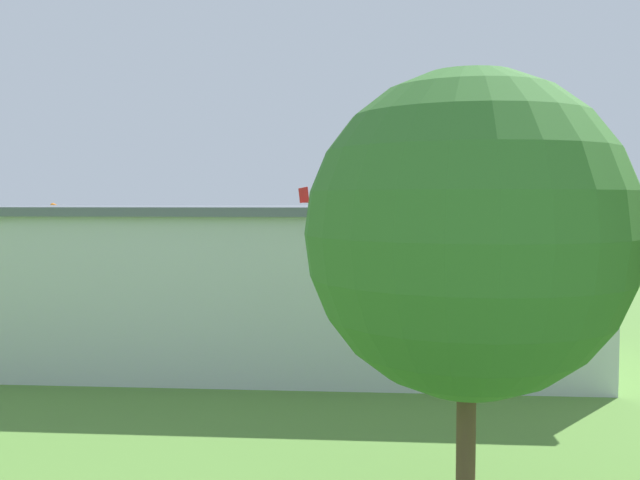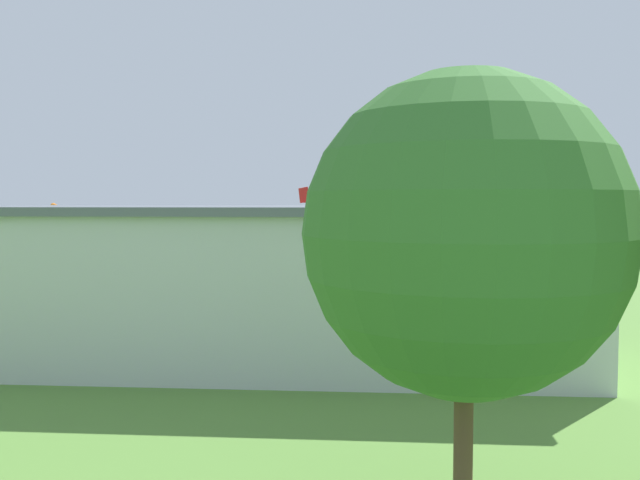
{
  "view_description": "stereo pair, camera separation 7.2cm",
  "coord_description": "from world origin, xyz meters",
  "px_view_note": "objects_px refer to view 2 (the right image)",
  "views": [
    {
      "loc": [
        -4.53,
        65.74,
        7.11
      ],
      "look_at": [
        -1.58,
        11.22,
        3.97
      ],
      "focal_mm": 39.78,
      "sensor_mm": 36.0,
      "label": 1
    },
    {
      "loc": [
        -4.61,
        65.74,
        7.11
      ],
      "look_at": [
        -1.58,
        11.22,
        3.97
      ],
      "focal_mm": 39.78,
      "sensor_mm": 36.0,
      "label": 2
    }
  ],
  "objects_px": {
    "car_grey": "(129,297)",
    "biplane": "(329,211)",
    "person_near_hangar_door": "(332,294)",
    "person_crossing_taxiway": "(208,291)",
    "car_red": "(5,298)",
    "hangar": "(289,282)",
    "windsock": "(58,212)",
    "car_black": "(495,298)",
    "tree_by_windsock": "(466,235)"
  },
  "relations": [
    {
      "from": "car_black",
      "to": "person_near_hangar_door",
      "type": "height_order",
      "value": "car_black"
    },
    {
      "from": "hangar",
      "to": "biplane",
      "type": "relative_size",
      "value": 3.29
    },
    {
      "from": "hangar",
      "to": "car_black",
      "type": "xyz_separation_m",
      "value": [
        -11.79,
        -14.1,
        -2.59
      ]
    },
    {
      "from": "hangar",
      "to": "person_crossing_taxiway",
      "type": "relative_size",
      "value": 14.87
    },
    {
      "from": "biplane",
      "to": "tree_by_windsock",
      "type": "height_order",
      "value": "tree_by_windsock"
    },
    {
      "from": "biplane",
      "to": "person_near_hangar_door",
      "type": "bearing_deg",
      "value": 93.08
    },
    {
      "from": "car_grey",
      "to": "car_red",
      "type": "distance_m",
      "value": 7.67
    },
    {
      "from": "car_black",
      "to": "hangar",
      "type": "bearing_deg",
      "value": 50.1
    },
    {
      "from": "hangar",
      "to": "person_crossing_taxiway",
      "type": "bearing_deg",
      "value": -66.39
    },
    {
      "from": "car_grey",
      "to": "windsock",
      "type": "xyz_separation_m",
      "value": [
        13.61,
        -20.87,
        5.11
      ]
    },
    {
      "from": "biplane",
      "to": "windsock",
      "type": "height_order",
      "value": "biplane"
    },
    {
      "from": "car_grey",
      "to": "person_crossing_taxiway",
      "type": "bearing_deg",
      "value": -147.19
    },
    {
      "from": "car_grey",
      "to": "person_crossing_taxiway",
      "type": "relative_size",
      "value": 2.68
    },
    {
      "from": "biplane",
      "to": "car_red",
      "type": "relative_size",
      "value": 1.93
    },
    {
      "from": "person_crossing_taxiway",
      "to": "windsock",
      "type": "bearing_deg",
      "value": -44.57
    },
    {
      "from": "tree_by_windsock",
      "to": "biplane",
      "type": "bearing_deg",
      "value": -84.54
    },
    {
      "from": "person_crossing_taxiway",
      "to": "biplane",
      "type": "bearing_deg",
      "value": -113.72
    },
    {
      "from": "person_near_hangar_door",
      "to": "car_red",
      "type": "bearing_deg",
      "value": 10.38
    },
    {
      "from": "tree_by_windsock",
      "to": "windsock",
      "type": "xyz_separation_m",
      "value": [
        30.59,
        -51.54,
        -0.49
      ]
    },
    {
      "from": "car_red",
      "to": "person_near_hangar_door",
      "type": "xyz_separation_m",
      "value": [
        -20.64,
        -3.78,
        -0.12
      ]
    },
    {
      "from": "biplane",
      "to": "person_crossing_taxiway",
      "type": "height_order",
      "value": "biplane"
    },
    {
      "from": "car_black",
      "to": "person_crossing_taxiway",
      "type": "bearing_deg",
      "value": -6.9
    },
    {
      "from": "hangar",
      "to": "person_crossing_taxiway",
      "type": "distance_m",
      "value": 18.07
    },
    {
      "from": "hangar",
      "to": "person_near_hangar_door",
      "type": "relative_size",
      "value": 17.05
    },
    {
      "from": "car_grey",
      "to": "tree_by_windsock",
      "type": "distance_m",
      "value": 35.51
    },
    {
      "from": "hangar",
      "to": "tree_by_windsock",
      "type": "bearing_deg",
      "value": 106.91
    },
    {
      "from": "person_crossing_taxiway",
      "to": "hangar",
      "type": "bearing_deg",
      "value": 113.61
    },
    {
      "from": "person_near_hangar_door",
      "to": "windsock",
      "type": "height_order",
      "value": "windsock"
    },
    {
      "from": "tree_by_windsock",
      "to": "windsock",
      "type": "height_order",
      "value": "tree_by_windsock"
    },
    {
      "from": "car_red",
      "to": "person_crossing_taxiway",
      "type": "distance_m",
      "value": 12.85
    },
    {
      "from": "windsock",
      "to": "person_near_hangar_door",
      "type": "bearing_deg",
      "value": 145.54
    },
    {
      "from": "hangar",
      "to": "windsock",
      "type": "bearing_deg",
      "value": -53.54
    },
    {
      "from": "car_grey",
      "to": "windsock",
      "type": "distance_m",
      "value": 25.43
    },
    {
      "from": "hangar",
      "to": "car_red",
      "type": "bearing_deg",
      "value": -32.32
    },
    {
      "from": "car_grey",
      "to": "car_red",
      "type": "relative_size",
      "value": 1.14
    },
    {
      "from": "hangar",
      "to": "person_near_hangar_door",
      "type": "bearing_deg",
      "value": -94.75
    },
    {
      "from": "biplane",
      "to": "car_red",
      "type": "distance_m",
      "value": 29.51
    },
    {
      "from": "car_grey",
      "to": "biplane",
      "type": "bearing_deg",
      "value": -121.06
    },
    {
      "from": "hangar",
      "to": "car_black",
      "type": "bearing_deg",
      "value": -129.9
    },
    {
      "from": "car_red",
      "to": "person_near_hangar_door",
      "type": "distance_m",
      "value": 20.99
    },
    {
      "from": "person_near_hangar_door",
      "to": "person_crossing_taxiway",
      "type": "relative_size",
      "value": 0.87
    },
    {
      "from": "car_red",
      "to": "car_grey",
      "type": "bearing_deg",
      "value": -170.82
    },
    {
      "from": "biplane",
      "to": "hangar",
      "type": "bearing_deg",
      "value": 89.34
    },
    {
      "from": "person_near_hangar_door",
      "to": "car_black",
      "type": "bearing_deg",
      "value": 169.7
    },
    {
      "from": "car_black",
      "to": "car_red",
      "type": "xyz_separation_m",
      "value": [
        31.1,
        1.88,
        0.04
      ]
    },
    {
      "from": "tree_by_windsock",
      "to": "windsock",
      "type": "bearing_deg",
      "value": -59.31
    },
    {
      "from": "person_near_hangar_door",
      "to": "person_crossing_taxiway",
      "type": "height_order",
      "value": "person_crossing_taxiway"
    },
    {
      "from": "person_crossing_taxiway",
      "to": "car_grey",
      "type": "bearing_deg",
      "value": 32.81
    },
    {
      "from": "biplane",
      "to": "tree_by_windsock",
      "type": "xyz_separation_m",
      "value": [
        -4.85,
        50.81,
        0.41
      ]
    },
    {
      "from": "person_near_hangar_door",
      "to": "windsock",
      "type": "distance_m",
      "value": 32.78
    }
  ]
}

